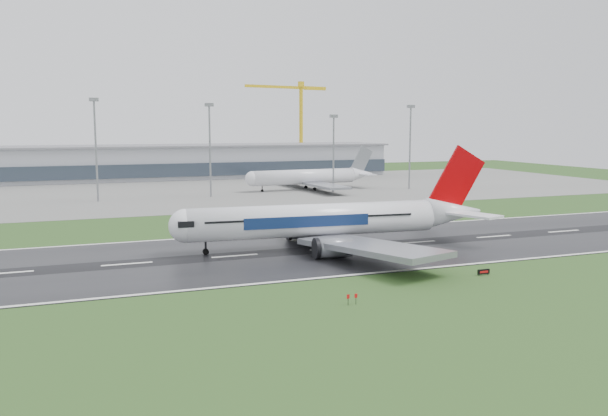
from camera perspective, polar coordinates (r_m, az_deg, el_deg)
name	(u,v)px	position (r m, az deg, el deg)	size (l,w,h in m)	color
ground	(235,256)	(119.81, -6.40, -4.45)	(520.00, 520.00, 0.00)	#234419
runway	(235,256)	(119.80, -6.40, -4.43)	(400.00, 45.00, 0.10)	black
apron	(154,192)	(241.69, -13.66, 1.48)	(400.00, 130.00, 0.08)	slate
terminal	(138,163)	(300.57, -15.09, 4.02)	(240.00, 36.00, 15.00)	#92959D
main_airliner	(335,200)	(125.98, 2.92, 0.78)	(66.84, 63.66, 19.73)	white
parked_airliner	(309,169)	(241.13, 0.48, 3.63)	(55.51, 51.69, 16.27)	silver
tower_crane	(301,127)	(334.32, -0.27, 7.43)	(48.75, 2.66, 47.82)	gold
runway_sign	(484,272)	(108.52, 16.22, -5.70)	(2.30, 0.26, 1.04)	black
floodmast_2	(96,152)	(214.03, -18.62, 4.91)	(0.64, 0.64, 32.69)	gray
floodmast_3	(210,152)	(218.58, -8.66, 5.11)	(0.64, 0.64, 31.45)	gray
floodmast_4	(333,155)	(232.82, 2.74, 4.89)	(0.64, 0.64, 27.80)	gray
floodmast_5	(410,149)	(247.42, 9.74, 5.40)	(0.64, 0.64, 31.71)	gray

